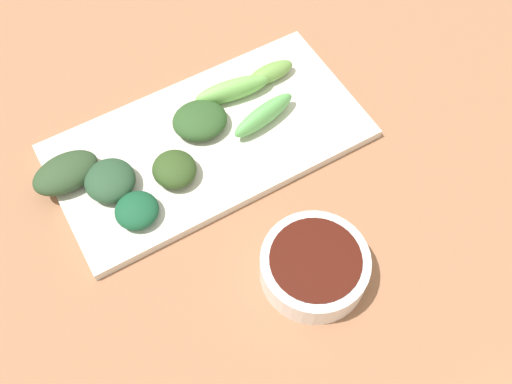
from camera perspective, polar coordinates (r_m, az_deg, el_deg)
The scene contains 11 objects.
tabletop at distance 0.67m, azimuth -0.73°, elevation -1.58°, with size 2.10×2.10×0.02m, color #996748.
sauce_bowl at distance 0.60m, azimuth 5.68°, elevation -7.13°, with size 0.11×0.11×0.04m.
serving_plate at distance 0.70m, azimuth -4.91°, elevation 4.79°, with size 0.19×0.36×0.01m, color silver.
broccoli_stalk_0 at distance 0.72m, azimuth -2.33°, elevation 9.86°, with size 0.02×0.09×0.03m, color #79BB59.
broccoli_leafy_1 at distance 0.66m, azimuth -13.98°, elevation 1.10°, with size 0.06×0.06×0.03m, color #27482F.
broccoli_leafy_2 at distance 0.69m, azimuth -5.83°, elevation 6.78°, with size 0.06×0.06×0.02m, color #2B4E24.
broccoli_stalk_3 at distance 0.69m, azimuth 0.75°, elevation 7.47°, with size 0.02×0.09×0.03m, color #62B65B.
broccoli_leafy_4 at distance 0.64m, azimuth -11.47°, elevation -1.76°, with size 0.05×0.05×0.02m, color #174F30.
broccoli_stalk_5 at distance 0.74m, azimuth 1.40°, elevation 11.48°, with size 0.02×0.06×0.02m, color #6FA148.
broccoli_leafy_6 at distance 0.68m, azimuth -17.98°, elevation 1.79°, with size 0.05×0.08×0.03m, color #2C4528.
broccoli_leafy_7 at distance 0.66m, azimuth -7.91°, elevation 2.20°, with size 0.05×0.05×0.03m, color #30491F.
Camera 1 is at (-0.28, 0.15, 0.59)m, focal length 41.24 mm.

